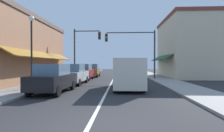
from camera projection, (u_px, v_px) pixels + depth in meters
ground_plane at (114, 78)px, 22.80m from camera, size 80.00×80.00×0.00m
sidewalk_left at (71, 77)px, 23.08m from camera, size 2.60×56.00×0.12m
sidewalk_right at (158, 78)px, 22.52m from camera, size 2.60×56.00×0.12m
lane_center_stripe at (114, 78)px, 22.80m from camera, size 0.14×52.00×0.01m
storefront_left_block at (13, 50)px, 17.25m from camera, size 6.45×14.20×6.24m
storefront_right_block at (186, 48)px, 24.27m from camera, size 6.85×10.20×7.86m
parked_car_nearest_left at (53, 79)px, 11.02m from camera, size 1.87×4.15×1.77m
parked_car_second_left at (74, 74)px, 15.67m from camera, size 1.88×4.15×1.77m
parked_car_third_left at (84, 72)px, 20.16m from camera, size 1.83×4.12×1.77m
parked_car_far_left at (93, 70)px, 24.97m from camera, size 1.83×4.13×1.77m
van_in_lane at (127, 73)px, 12.83m from camera, size 2.10×5.23×2.12m
traffic_signal_mast_arm at (137, 45)px, 21.12m from camera, size 5.86×0.50×5.70m
traffic_signal_left_corner at (83, 46)px, 22.06m from camera, size 3.34×0.50×6.03m
street_lamp_left_near at (32, 40)px, 12.15m from camera, size 0.36×0.36×5.00m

